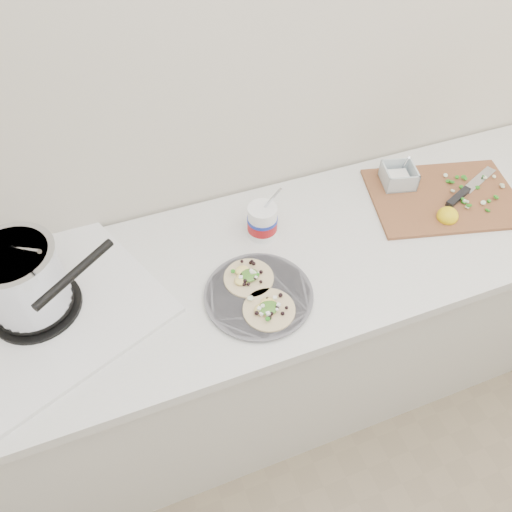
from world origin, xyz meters
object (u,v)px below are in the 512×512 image
object	(u,v)px
tub	(263,219)
taco_plate	(259,293)
cutboard	(441,192)
stove	(28,290)

from	to	relation	value
tub	taco_plate	bearing A→B (deg)	-114.22
taco_plate	tub	size ratio (longest dim) A/B	1.47
taco_plate	cutboard	size ratio (longest dim) A/B	0.56
tub	cutboard	world-z (taller)	tub
stove	taco_plate	world-z (taller)	stove
stove	tub	distance (m)	0.70
stove	cutboard	world-z (taller)	stove
stove	cutboard	size ratio (longest dim) A/B	1.36
tub	cutboard	bearing A→B (deg)	-4.42
stove	tub	xyz separation A→B (m)	(0.70, 0.06, -0.03)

